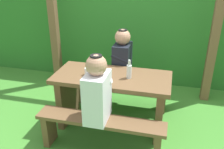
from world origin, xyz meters
TOP-DOWN VIEW (x-y plane):
  - ground_plane at (0.00, 0.00)m, footprint 12.00×12.00m
  - hedge_backdrop at (0.00, 1.88)m, footprint 6.40×1.04m
  - pergola_post_left at (-1.23, 1.01)m, footprint 0.12×0.12m
  - pergola_post_right at (1.23, 1.01)m, footprint 0.12×0.12m
  - picnic_table at (0.00, 0.00)m, footprint 1.40×0.64m
  - bench_near at (0.00, -0.51)m, footprint 1.40×0.24m
  - bench_far at (0.00, 0.51)m, footprint 1.40×0.24m
  - person_white_shirt at (-0.03, -0.51)m, footprint 0.25×0.35m
  - person_black_coat at (0.02, 0.51)m, footprint 0.25×0.35m
  - drinking_glass at (-0.29, -0.05)m, footprint 0.07×0.07m
  - bottle_left at (0.21, -0.01)m, footprint 0.06×0.06m
  - cell_phone at (-0.18, 0.08)m, footprint 0.12×0.16m

SIDE VIEW (x-z plane):
  - ground_plane at x=0.00m, z-range 0.00..0.00m
  - bench_near at x=0.00m, z-range 0.09..0.52m
  - bench_far at x=0.00m, z-range 0.09..0.52m
  - picnic_table at x=0.00m, z-range 0.13..0.84m
  - cell_phone at x=-0.18m, z-range 0.71..0.72m
  - drinking_glass at x=-0.29m, z-range 0.71..0.80m
  - person_white_shirt at x=-0.03m, z-range 0.40..1.12m
  - person_black_coat at x=0.02m, z-range 0.40..1.12m
  - bottle_left at x=0.21m, z-range 0.68..0.91m
  - hedge_backdrop at x=0.00m, z-range 0.00..1.61m
  - pergola_post_left at x=-1.23m, z-range 0.00..2.19m
  - pergola_post_right at x=1.23m, z-range 0.00..2.19m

